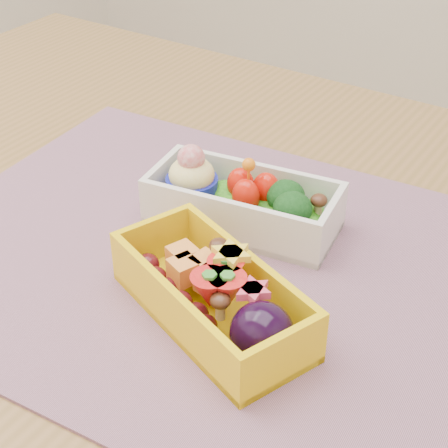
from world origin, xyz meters
The scene contains 4 objects.
table centered at (0.00, 0.00, 0.65)m, with size 1.20×0.80×0.75m.
placemat centered at (-0.02, -0.01, 0.75)m, with size 0.52×0.40×0.00m, color gray.
bento_white centered at (-0.03, 0.05, 0.78)m, with size 0.18×0.10×0.07m.
bento_yellow centered at (0.03, -0.07, 0.78)m, with size 0.19×0.13×0.06m.
Camera 1 is at (0.26, -0.41, 1.13)m, focal length 57.71 mm.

